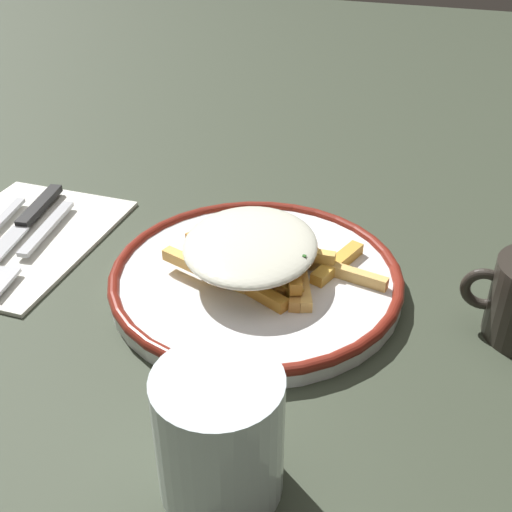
# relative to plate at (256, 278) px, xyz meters

# --- Properties ---
(ground_plane) EXTENTS (2.60, 2.60, 0.00)m
(ground_plane) POSITION_rel_plate_xyz_m (0.00, 0.00, -0.01)
(ground_plane) COLOR #353D2D
(plate) EXTENTS (0.27, 0.27, 0.02)m
(plate) POSITION_rel_plate_xyz_m (0.00, 0.00, 0.00)
(plate) COLOR white
(plate) RESTS_ON ground_plane
(fries_heap) EXTENTS (0.21, 0.17, 0.04)m
(fries_heap) POSITION_rel_plate_xyz_m (0.00, -0.00, 0.03)
(fries_heap) COLOR #DEAB52
(fries_heap) RESTS_ON plate
(napkin) EXTENTS (0.17, 0.22, 0.01)m
(napkin) POSITION_rel_plate_xyz_m (0.26, 0.00, -0.01)
(napkin) COLOR white
(napkin) RESTS_ON ground_plane
(fork) EXTENTS (0.04, 0.18, 0.01)m
(fork) POSITION_rel_plate_xyz_m (0.23, 0.02, -0.00)
(fork) COLOR silver
(fork) RESTS_ON napkin
(knife) EXTENTS (0.05, 0.21, 0.01)m
(knife) POSITION_rel_plate_xyz_m (0.27, -0.01, 0.00)
(knife) COLOR black
(knife) RESTS_ON napkin
(water_glass) EXTENTS (0.08, 0.08, 0.09)m
(water_glass) POSITION_rel_plate_xyz_m (-0.05, 0.22, 0.04)
(water_glass) COLOR silver
(water_glass) RESTS_ON ground_plane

